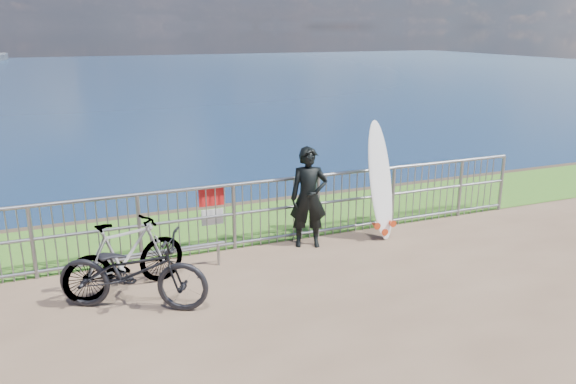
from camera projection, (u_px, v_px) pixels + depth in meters
name	position (u px, v px, depth m)	size (l,w,h in m)	color
grass_strip	(243.00, 224.00, 10.40)	(120.00, 120.00, 0.00)	#38721F
railing	(263.00, 212.00, 9.27)	(10.06, 0.10, 1.13)	gray
surfer	(309.00, 198.00, 9.16)	(0.61, 0.40, 1.67)	black
surfboard	(381.00, 185.00, 9.51)	(0.65, 0.61, 2.04)	white
bicycle_near	(133.00, 271.00, 7.17)	(0.68, 1.96, 1.03)	black
bicycle_far	(125.00, 256.00, 7.63)	(0.49, 1.72, 1.04)	black
bike_rack	(164.00, 254.00, 8.24)	(1.84, 0.05, 0.38)	gray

